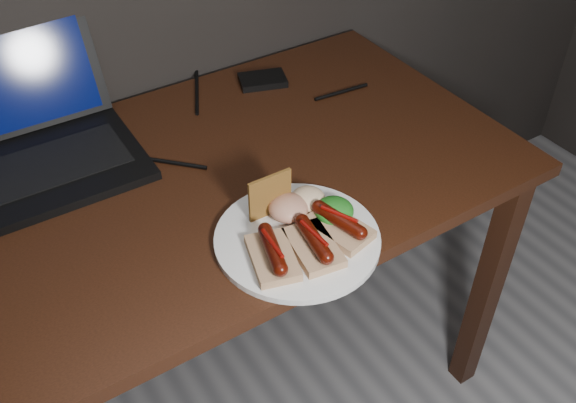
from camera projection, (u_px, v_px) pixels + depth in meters
The scene contains 12 objects.
desk at pixel (175, 224), 1.28m from camera, with size 1.40×0.70×0.75m.
laptop at pixel (27, 138), 1.26m from camera, with size 0.40×0.36×0.25m.
hard_drive at pixel (263, 80), 1.52m from camera, with size 0.11×0.07×0.02m, color black.
desk_cables at pixel (165, 142), 1.33m from camera, with size 0.94×0.45×0.01m.
plate at pixel (297, 239), 1.11m from camera, with size 0.29×0.29×0.01m, color white.
bread_sausage_left at pixel (273, 254), 1.05m from camera, with size 0.10×0.13×0.04m.
bread_sausage_center at pixel (314, 244), 1.07m from camera, with size 0.09×0.12×0.04m.
bread_sausage_right at pixel (339, 225), 1.11m from camera, with size 0.09×0.13×0.04m.
crispbread at pixel (270, 195), 1.13m from camera, with size 0.09×0.01×0.09m, color #9A622A.
salad_greens at pixel (334, 211), 1.13m from camera, with size 0.07×0.07×0.04m, color #165210.
salsa_mound at pixel (288, 208), 1.14m from camera, with size 0.07×0.07×0.04m, color maroon.
coleslaw_mound at pixel (308, 199), 1.16m from camera, with size 0.06×0.06×0.04m, color white.
Camera 1 is at (-0.31, 0.47, 1.53)m, focal length 40.00 mm.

